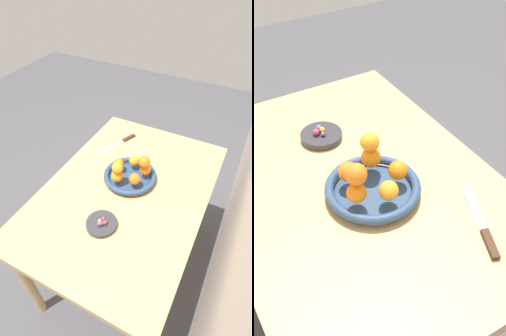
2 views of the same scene
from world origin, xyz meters
The scene contains 18 objects.
ground_plane centered at (0.00, 0.00, 0.00)m, with size 6.00×6.00×0.00m, color #4C4C51.
dining_table centered at (0.00, 0.00, 0.65)m, with size 1.10×0.76×0.74m.
fruit_bowl centered at (-0.07, -0.02, 0.76)m, with size 0.27×0.27×0.04m.
candy_dish centered at (0.24, 0.00, 0.75)m, with size 0.13×0.13×0.02m, color #333338.
orange_0 centered at (0.00, -0.05, 0.81)m, with size 0.06×0.06×0.06m, color orange.
orange_1 centered at (-0.02, 0.03, 0.81)m, with size 0.06×0.06×0.06m, color orange.
orange_2 centered at (-0.10, 0.05, 0.81)m, with size 0.05×0.05×0.05m, color orange.
orange_3 centered at (-0.14, -0.03, 0.81)m, with size 0.05×0.05×0.05m, color orange.
orange_4 centered at (-0.08, -0.09, 0.81)m, with size 0.05×0.05×0.05m, color orange.
orange_5 centered at (-0.10, 0.05, 0.86)m, with size 0.06×0.06×0.06m, color orange.
orange_6 centered at (0.00, -0.05, 0.87)m, with size 0.05×0.05×0.05m, color orange.
candy_ball_0 centered at (0.25, 0.01, 0.77)m, with size 0.01×0.01×0.01m, color #8C4C99.
candy_ball_1 centered at (0.24, 0.02, 0.77)m, with size 0.02×0.02×0.02m, color #4C9947.
candy_ball_2 centered at (0.24, -0.01, 0.77)m, with size 0.02×0.02×0.02m, color gold.
candy_ball_3 centered at (0.22, 0.00, 0.77)m, with size 0.02×0.02×0.02m, color #8C4C99.
candy_ball_4 centered at (0.24, 0.02, 0.77)m, with size 0.02×0.02×0.02m, color #C6384C.
candy_ball_5 centered at (0.25, 0.00, 0.77)m, with size 0.02×0.02×0.02m, color #8C4C99.
knife centered at (-0.32, -0.20, 0.75)m, with size 0.25×0.12×0.01m.
Camera 1 is at (0.78, 0.39, 1.70)m, focal length 28.00 mm.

